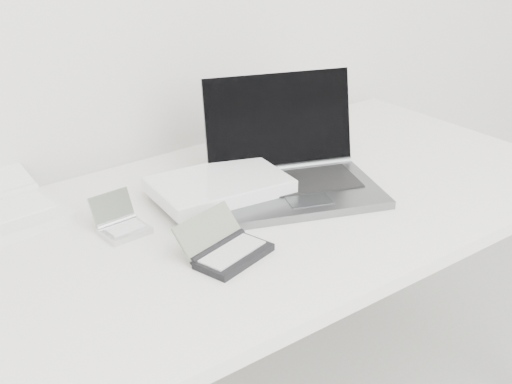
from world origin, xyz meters
TOP-DOWN VIEW (x-y plane):
  - desk at (0.00, 1.55)m, footprint 1.60×0.80m
  - laptop_large at (0.06, 1.60)m, footprint 0.55×0.42m
  - pda_silver at (-0.29, 1.63)m, footprint 0.10×0.11m
  - palmtop_charcoal at (-0.18, 1.41)m, footprint 0.18×0.17m

SIDE VIEW (x-z plane):
  - desk at x=0.00m, z-range 0.32..1.05m
  - palmtop_charcoal at x=-0.18m, z-range 0.71..0.78m
  - pda_silver at x=-0.29m, z-range 0.71..0.78m
  - laptop_large at x=0.06m, z-range 0.65..0.89m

